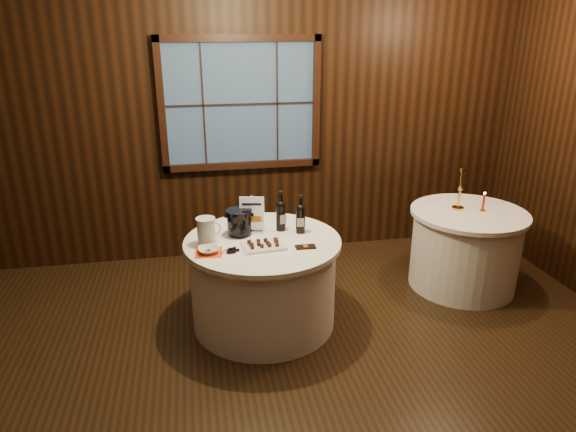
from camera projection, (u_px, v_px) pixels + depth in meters
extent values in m
plane|color=black|center=(285.00, 399.00, 3.52)|extent=(6.00, 6.00, 0.00)
cube|color=black|center=(241.00, 118.00, 5.29)|extent=(6.00, 0.02, 3.00)
cube|color=#364F72|center=(241.00, 104.00, 5.21)|extent=(1.50, 0.01, 1.20)
cylinder|color=white|center=(263.00, 284.00, 4.31)|extent=(1.20, 1.20, 0.73)
cylinder|color=white|center=(263.00, 242.00, 4.18)|extent=(1.28, 1.28, 0.04)
cylinder|color=white|center=(464.00, 251.00, 4.94)|extent=(1.00, 1.00, 0.73)
cylinder|color=white|center=(469.00, 213.00, 4.80)|extent=(1.08, 1.08, 0.04)
cube|color=#B3B3BA|center=(253.00, 231.00, 4.32)|extent=(0.19, 0.13, 0.02)
cube|color=#B3B3BA|center=(252.00, 213.00, 4.26)|extent=(0.02, 0.02, 0.31)
cube|color=white|center=(252.00, 213.00, 4.25)|extent=(0.20, 0.04, 0.29)
cylinder|color=black|center=(281.00, 218.00, 4.32)|extent=(0.08, 0.08, 0.22)
sphere|color=black|center=(281.00, 205.00, 4.28)|extent=(0.08, 0.08, 0.08)
cylinder|color=black|center=(281.00, 199.00, 4.26)|extent=(0.03, 0.03, 0.10)
cylinder|color=black|center=(281.00, 193.00, 4.24)|extent=(0.04, 0.04, 0.02)
cube|color=#C3B49C|center=(282.00, 220.00, 4.28)|extent=(0.06, 0.02, 0.08)
cylinder|color=black|center=(300.00, 221.00, 4.27)|extent=(0.08, 0.08, 0.21)
sphere|color=black|center=(301.00, 209.00, 4.23)|extent=(0.08, 0.08, 0.08)
cylinder|color=black|center=(301.00, 202.00, 4.21)|extent=(0.03, 0.03, 0.09)
cylinder|color=black|center=(301.00, 197.00, 4.20)|extent=(0.03, 0.03, 0.02)
cube|color=#C3B49C|center=(301.00, 222.00, 4.24)|extent=(0.06, 0.02, 0.07)
cylinder|color=black|center=(240.00, 233.00, 4.25)|extent=(0.16, 0.16, 0.03)
cylinder|color=black|center=(239.00, 222.00, 4.22)|extent=(0.20, 0.20, 0.17)
cylinder|color=black|center=(239.00, 211.00, 4.19)|extent=(0.22, 0.22, 0.02)
cube|color=white|center=(264.00, 246.00, 4.02)|extent=(0.35, 0.25, 0.02)
cube|color=black|center=(306.00, 247.00, 4.02)|extent=(0.16, 0.08, 0.01)
cylinder|color=#382914|center=(224.00, 251.00, 3.91)|extent=(0.07, 0.02, 0.03)
cylinder|color=silver|center=(206.00, 232.00, 4.05)|extent=(0.14, 0.14, 0.21)
cylinder|color=silver|center=(205.00, 219.00, 4.01)|extent=(0.15, 0.15, 0.01)
torus|color=silver|center=(215.00, 230.00, 4.06)|extent=(0.10, 0.05, 0.11)
cube|color=#E14013|center=(209.00, 252.00, 3.93)|extent=(0.22, 0.22, 0.00)
imported|color=white|center=(208.00, 250.00, 3.92)|extent=(0.17, 0.17, 0.04)
cylinder|color=gold|center=(458.00, 208.00, 4.85)|extent=(0.11, 0.11, 0.02)
cylinder|color=gold|center=(460.00, 189.00, 4.78)|extent=(0.02, 0.02, 0.35)
cylinder|color=gold|center=(463.00, 169.00, 4.71)|extent=(0.06, 0.06, 0.03)
cylinder|color=gold|center=(482.00, 211.00, 4.79)|extent=(0.05, 0.05, 0.01)
cylinder|color=#B01C0D|center=(484.00, 202.00, 4.76)|extent=(0.02, 0.02, 0.15)
sphere|color=#FFB23F|center=(485.00, 193.00, 4.73)|extent=(0.02, 0.02, 0.02)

